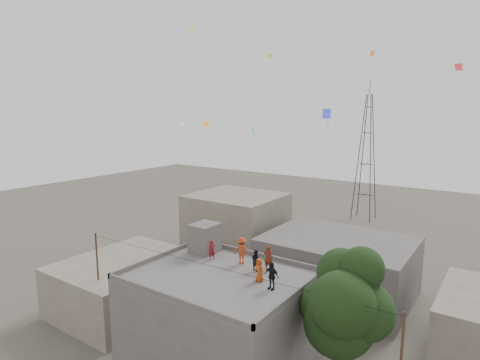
% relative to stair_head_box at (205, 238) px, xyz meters
% --- Properties ---
extents(main_building, '(10.00, 8.00, 6.10)m').
position_rel_stair_head_box_xyz_m(main_building, '(3.20, -2.60, -4.05)').
color(main_building, '#504D4A').
rests_on(main_building, ground).
extents(parapet, '(10.00, 8.00, 0.30)m').
position_rel_stair_head_box_xyz_m(parapet, '(3.20, -2.60, -0.85)').
color(parapet, '#504D4A').
rests_on(parapet, main_building).
extents(stair_head_box, '(1.60, 1.80, 2.00)m').
position_rel_stair_head_box_xyz_m(stair_head_box, '(0.00, 0.00, 0.00)').
color(stair_head_box, '#504D4A').
rests_on(stair_head_box, main_building).
extents(neighbor_west, '(8.00, 10.00, 4.00)m').
position_rel_stair_head_box_xyz_m(neighbor_west, '(-7.80, -0.60, -5.10)').
color(neighbor_west, '#696053').
rests_on(neighbor_west, ground).
extents(neighbor_north, '(12.00, 9.00, 5.00)m').
position_rel_stair_head_box_xyz_m(neighbor_north, '(5.20, 11.40, -4.60)').
color(neighbor_north, '#504D4A').
rests_on(neighbor_north, ground).
extents(neighbor_northwest, '(9.00, 8.00, 7.00)m').
position_rel_stair_head_box_xyz_m(neighbor_northwest, '(-6.80, 13.40, -3.60)').
color(neighbor_northwest, '#696053').
rests_on(neighbor_northwest, ground).
extents(tree, '(4.90, 4.60, 9.10)m').
position_rel_stair_head_box_xyz_m(tree, '(10.57, -2.00, -1.00)').
color(tree, black).
rests_on(tree, ground).
extents(utility_line, '(20.12, 0.62, 7.40)m').
position_rel_stair_head_box_xyz_m(utility_line, '(3.70, -3.85, -3.27)').
color(utility_line, black).
rests_on(utility_line, ground).
extents(transmission_tower, '(2.97, 2.97, 20.01)m').
position_rel_stair_head_box_xyz_m(transmission_tower, '(-0.80, 37.40, 1.97)').
color(transmission_tower, black).
rests_on(transmission_tower, ground).
extents(person_red_adult, '(0.60, 0.42, 1.56)m').
position_rel_stair_head_box_xyz_m(person_red_adult, '(5.17, -0.26, -0.22)').
color(person_red_adult, '#61200F').
rests_on(person_red_adult, main_building).
extents(person_orange_child, '(0.75, 0.57, 1.36)m').
position_rel_stair_head_box_xyz_m(person_orange_child, '(5.58, -1.95, -0.32)').
color(person_orange_child, '#B14714').
rests_on(person_orange_child, main_building).
extents(person_dark_child, '(0.75, 0.66, 1.28)m').
position_rel_stair_head_box_xyz_m(person_dark_child, '(4.56, -0.71, -0.36)').
color(person_dark_child, black).
rests_on(person_dark_child, main_building).
extents(person_dark_adult, '(0.92, 0.45, 1.52)m').
position_rel_stair_head_box_xyz_m(person_dark_adult, '(6.66, -2.44, -0.24)').
color(person_dark_adult, black).
rests_on(person_dark_adult, main_building).
extents(person_orange_adult, '(1.25, 0.98, 1.69)m').
position_rel_stair_head_box_xyz_m(person_orange_adult, '(3.22, -0.25, -0.15)').
color(person_orange_adult, '#B03514').
rests_on(person_orange_adult, main_building).
extents(person_red_child, '(0.52, 0.56, 1.29)m').
position_rel_stair_head_box_xyz_m(person_red_child, '(1.25, -0.81, -0.35)').
color(person_red_child, maroon).
rests_on(person_red_child, main_building).
extents(kites, '(20.51, 14.19, 8.86)m').
position_rel_stair_head_box_xyz_m(kites, '(4.07, 4.73, 9.78)').
color(kites, orange).
rests_on(kites, ground).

